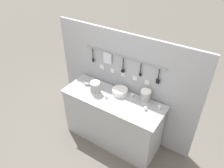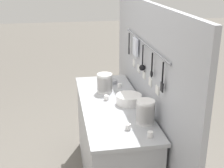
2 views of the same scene
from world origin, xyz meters
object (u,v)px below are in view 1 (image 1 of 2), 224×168
at_px(plate_stack, 120,92).
at_px(cup_beside_plates, 98,84).
at_px(cup_by_caddy, 159,107).
at_px(cup_edge_far, 145,109).
at_px(bowl_stack_tall_left, 95,88).
at_px(cup_edge_near, 132,95).
at_px(bowl_stack_back_corner, 145,96).
at_px(steel_mixing_bowl, 88,83).
at_px(cup_back_left, 106,97).

bearing_deg(plate_stack, cup_beside_plates, -179.46).
bearing_deg(cup_by_caddy, cup_beside_plates, -178.77).
bearing_deg(cup_edge_far, cup_by_caddy, 42.93).
xyz_separation_m(bowl_stack_tall_left, cup_edge_near, (0.50, 0.21, -0.07)).
height_order(cup_edge_near, cup_edge_far, same).
bearing_deg(cup_by_caddy, bowl_stack_back_corner, 173.74).
bearing_deg(steel_mixing_bowl, cup_back_left, -16.27).
distance_m(steel_mixing_bowl, cup_edge_far, 1.03).
bearing_deg(cup_beside_plates, cup_back_left, -32.59).
relative_size(bowl_stack_back_corner, plate_stack, 0.83).
bearing_deg(cup_beside_plates, cup_edge_near, 4.52).
height_order(plate_stack, steel_mixing_bowl, plate_stack).
xyz_separation_m(cup_by_caddy, cup_edge_near, (-0.43, 0.02, 0.00)).
xyz_separation_m(steel_mixing_bowl, cup_back_left, (0.44, -0.13, 0.00)).
relative_size(bowl_stack_back_corner, cup_by_caddy, 4.28).
relative_size(cup_back_left, cup_beside_plates, 1.00).
xyz_separation_m(cup_by_caddy, cup_edge_far, (-0.14, -0.13, 0.00)).
bearing_deg(bowl_stack_back_corner, cup_edge_near, 179.98).
distance_m(steel_mixing_bowl, cup_beside_plates, 0.16).
bearing_deg(plate_stack, cup_edge_far, -13.67).
height_order(cup_back_left, cup_beside_plates, same).
relative_size(bowl_stack_back_corner, bowl_stack_tall_left, 1.02).
bearing_deg(cup_edge_near, cup_back_left, -142.73).
relative_size(bowl_stack_back_corner, cup_beside_plates, 4.28).
relative_size(plate_stack, cup_beside_plates, 5.15).
relative_size(cup_beside_plates, cup_edge_far, 1.00).
distance_m(cup_back_left, cup_edge_far, 0.60).
bearing_deg(cup_edge_near, bowl_stack_tall_left, -156.96).
bearing_deg(cup_edge_near, steel_mixing_bowl, -172.00).
height_order(plate_stack, cup_beside_plates, plate_stack).
height_order(cup_edge_near, cup_back_left, same).
bearing_deg(plate_stack, bowl_stack_tall_left, -151.87).
xyz_separation_m(bowl_stack_back_corner, cup_edge_far, (0.08, -0.16, -0.07)).
relative_size(cup_back_left, cup_edge_far, 1.00).
xyz_separation_m(cup_edge_near, cup_back_left, (-0.30, -0.23, 0.00)).
bearing_deg(plate_stack, cup_by_caddy, 1.69).
height_order(cup_beside_plates, cup_edge_far, same).
relative_size(plate_stack, cup_edge_near, 5.15).
xyz_separation_m(plate_stack, cup_by_caddy, (0.62, 0.02, -0.02)).
relative_size(cup_by_caddy, cup_edge_far, 1.00).
xyz_separation_m(cup_back_left, cup_beside_plates, (-0.29, 0.18, 0.00)).
height_order(bowl_stack_tall_left, cup_beside_plates, bowl_stack_tall_left).
bearing_deg(cup_back_left, bowl_stack_tall_left, 175.47).
bearing_deg(cup_by_caddy, steel_mixing_bowl, -176.14).
distance_m(steel_mixing_bowl, cup_edge_near, 0.75).
distance_m(bowl_stack_back_corner, bowl_stack_tall_left, 0.74).
bearing_deg(cup_edge_near, cup_beside_plates, -175.48).
distance_m(bowl_stack_tall_left, cup_edge_near, 0.55).
distance_m(steel_mixing_bowl, cup_by_caddy, 1.17).
height_order(plate_stack, cup_back_left, plate_stack).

